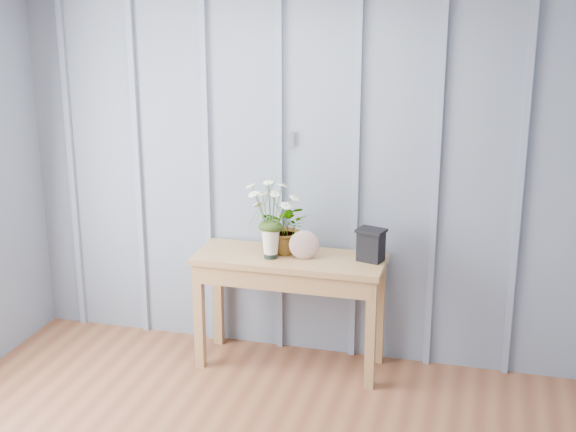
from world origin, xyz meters
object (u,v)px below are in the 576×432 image
(daisy_vase, at_px, (270,207))
(carved_box, at_px, (371,245))
(sideboard, at_px, (290,273))
(felt_disc_vessel, at_px, (304,245))

(daisy_vase, bearing_deg, carved_box, 10.14)
(daisy_vase, xyz_separation_m, carved_box, (0.61, 0.11, -0.23))
(sideboard, distance_m, felt_disc_vessel, 0.23)
(sideboard, relative_size, carved_box, 5.84)
(sideboard, distance_m, daisy_vase, 0.47)
(felt_disc_vessel, bearing_deg, daisy_vase, 175.51)
(felt_disc_vessel, height_order, carved_box, carved_box)
(sideboard, relative_size, daisy_vase, 2.24)
(daisy_vase, height_order, carved_box, daisy_vase)
(daisy_vase, relative_size, felt_disc_vessel, 2.83)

